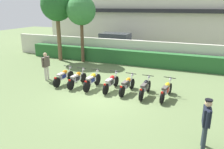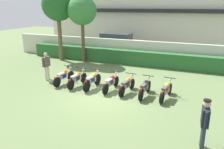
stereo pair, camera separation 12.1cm
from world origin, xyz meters
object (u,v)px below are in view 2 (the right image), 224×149
(tree_near_inspector, at_px, (58,6))
(motorcycle_in_row_1, at_px, (77,78))
(motorcycle_in_row_4, at_px, (127,85))
(motorcycle_in_row_6, at_px, (166,90))
(tree_far_side, at_px, (82,11))
(motorcycle_in_row_2, at_px, (92,80))
(motorcycle_in_row_3, at_px, (111,82))
(parked_car, at_px, (118,43))
(motorcycle_in_row_0, at_px, (64,76))
(inspector_person, at_px, (46,64))
(motorcycle_in_row_5, at_px, (145,88))
(officer_0, at_px, (205,120))

(tree_near_inspector, height_order, motorcycle_in_row_1, tree_near_inspector)
(motorcycle_in_row_4, bearing_deg, motorcycle_in_row_6, -84.81)
(motorcycle_in_row_6, bearing_deg, tree_far_side, 61.80)
(motorcycle_in_row_2, xyz_separation_m, motorcycle_in_row_3, (1.06, 0.12, -0.02))
(tree_near_inspector, distance_m, tree_far_side, 2.05)
(tree_far_side, distance_m, motorcycle_in_row_2, 7.16)
(parked_car, height_order, motorcycle_in_row_6, parked_car)
(motorcycle_in_row_1, relative_size, motorcycle_in_row_4, 1.03)
(motorcycle_in_row_0, height_order, inspector_person, inspector_person)
(motorcycle_in_row_1, bearing_deg, motorcycle_in_row_5, -88.41)
(tree_near_inspector, distance_m, motorcycle_in_row_0, 7.22)
(parked_car, relative_size, inspector_person, 2.69)
(motorcycle_in_row_1, bearing_deg, parked_car, 8.80)
(motorcycle_in_row_0, xyz_separation_m, motorcycle_in_row_2, (1.88, -0.07, 0.02))
(parked_car, xyz_separation_m, officer_0, (7.87, -12.77, 0.05))
(motorcycle_in_row_4, distance_m, officer_0, 5.21)
(tree_far_side, relative_size, motorcycle_in_row_0, 2.65)
(tree_far_side, height_order, motorcycle_in_row_0, tree_far_side)
(tree_near_inspector, height_order, motorcycle_in_row_0, tree_near_inspector)
(motorcycle_in_row_3, xyz_separation_m, motorcycle_in_row_5, (1.88, -0.09, 0.01))
(motorcycle_in_row_2, height_order, motorcycle_in_row_6, motorcycle_in_row_2)
(parked_car, relative_size, motorcycle_in_row_3, 2.35)
(motorcycle_in_row_1, distance_m, motorcycle_in_row_3, 2.01)
(motorcycle_in_row_1, height_order, motorcycle_in_row_3, motorcycle_in_row_3)
(tree_far_side, relative_size, officer_0, 3.07)
(motorcycle_in_row_6, relative_size, inspector_person, 1.13)
(motorcycle_in_row_1, relative_size, officer_0, 1.14)
(motorcycle_in_row_5, relative_size, officer_0, 1.13)
(tree_near_inspector, height_order, motorcycle_in_row_2, tree_near_inspector)
(motorcycle_in_row_5, relative_size, inspector_person, 1.12)
(motorcycle_in_row_1, distance_m, motorcycle_in_row_2, 0.95)
(motorcycle_in_row_0, bearing_deg, tree_far_side, 18.54)
(motorcycle_in_row_0, distance_m, motorcycle_in_row_6, 5.85)
(tree_near_inspector, xyz_separation_m, motorcycle_in_row_6, (9.45, -4.86, -3.90))
(tree_far_side, height_order, motorcycle_in_row_3, tree_far_side)
(motorcycle_in_row_3, bearing_deg, motorcycle_in_row_4, -89.03)
(tree_far_side, xyz_separation_m, motorcycle_in_row_2, (3.48, -5.20, -3.49))
(motorcycle_in_row_6, bearing_deg, inspector_person, 94.77)
(motorcycle_in_row_1, bearing_deg, motorcycle_in_row_4, -86.83)
(motorcycle_in_row_3, bearing_deg, motorcycle_in_row_2, 98.24)
(inspector_person, bearing_deg, motorcycle_in_row_0, -8.60)
(parked_car, xyz_separation_m, motorcycle_in_row_5, (5.08, -9.28, -0.49))
(motorcycle_in_row_6, relative_size, officer_0, 1.15)
(tree_far_side, bearing_deg, motorcycle_in_row_3, -48.18)
(motorcycle_in_row_4, height_order, motorcycle_in_row_5, motorcycle_in_row_5)
(tree_near_inspector, distance_m, motorcycle_in_row_1, 7.76)
(tree_near_inspector, bearing_deg, motorcycle_in_row_3, -36.52)
(tree_near_inspector, relative_size, motorcycle_in_row_0, 2.93)
(tree_far_side, relative_size, motorcycle_in_row_4, 2.76)
(tree_far_side, distance_m, motorcycle_in_row_4, 8.25)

